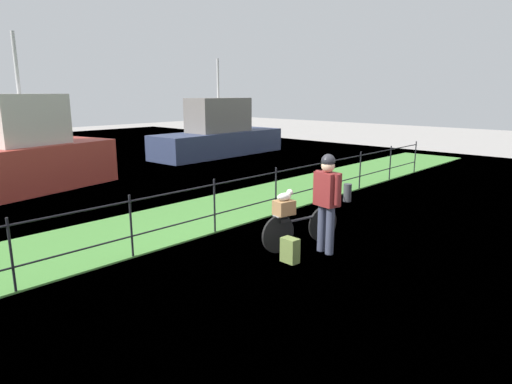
{
  "coord_description": "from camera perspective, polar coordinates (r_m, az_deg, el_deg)",
  "views": [
    {
      "loc": [
        -5.43,
        -4.12,
        2.66
      ],
      "look_at": [
        0.26,
        1.19,
        0.9
      ],
      "focal_mm": 31.07,
      "sensor_mm": 36.0,
      "label": 1
    }
  ],
  "objects": [
    {
      "name": "bicycle_main",
      "position": [
        7.79,
        5.74,
        -4.63
      ],
      "size": [
        1.65,
        0.39,
        0.65
      ],
      "color": "black",
      "rests_on": "ground"
    },
    {
      "name": "moored_boat_mid",
      "position": [
        13.76,
        -27.45,
        4.19
      ],
      "size": [
        4.85,
        3.05,
        4.22
      ],
      "color": "#9E3328",
      "rests_on": "ground"
    },
    {
      "name": "grass_strip",
      "position": [
        9.5,
        -10.06,
        -3.63
      ],
      "size": [
        27.0,
        2.4,
        0.03
      ],
      "primitive_type": "cube",
      "color": "#478438",
      "rests_on": "ground"
    },
    {
      "name": "cyclist_person",
      "position": [
        7.41,
        9.12,
        -0.36
      ],
      "size": [
        0.34,
        0.53,
        1.68
      ],
      "color": "#383D51",
      "rests_on": "ground"
    },
    {
      "name": "backpack_on_paving",
      "position": [
        7.13,
        4.4,
        -7.48
      ],
      "size": [
        0.2,
        0.29,
        0.4
      ],
      "primitive_type": "cube",
      "rotation": [
        0.0,
        0.0,
        1.5
      ],
      "color": "olive",
      "rests_on": "ground"
    },
    {
      "name": "mooring_bollard",
      "position": [
        11.23,
        11.68,
        -0.08
      ],
      "size": [
        0.2,
        0.2,
        0.44
      ],
      "primitive_type": "cylinder",
      "color": "#38383D",
      "rests_on": "ground"
    },
    {
      "name": "wooden_crate",
      "position": [
        7.44,
        3.63,
        -2.01
      ],
      "size": [
        0.37,
        0.31,
        0.24
      ],
      "primitive_type": "cube",
      "rotation": [
        0.0,
        0.0,
        -0.21
      ],
      "color": "olive",
      "rests_on": "bicycle_main"
    },
    {
      "name": "ground_plane",
      "position": [
        7.32,
        5.49,
        -8.63
      ],
      "size": [
        60.0,
        60.0,
        0.0
      ],
      "primitive_type": "plane",
      "color": "#9E9993"
    },
    {
      "name": "moored_boat_near",
      "position": [
        19.25,
        -4.79,
        7.35
      ],
      "size": [
        6.36,
        2.12,
        4.03
      ],
      "color": "#2D3856",
      "rests_on": "ground"
    },
    {
      "name": "terrier_dog",
      "position": [
        7.4,
        3.8,
        -0.5
      ],
      "size": [
        0.32,
        0.19,
        0.18
      ],
      "color": "silver",
      "rests_on": "wooden_crate"
    },
    {
      "name": "harbor_water",
      "position": [
        16.5,
        -27.12,
        2.05
      ],
      "size": [
        30.0,
        30.0,
        0.0
      ],
      "primitive_type": "plane",
      "color": "#426684",
      "rests_on": "ground"
    },
    {
      "name": "iron_fence",
      "position": [
        8.46,
        -5.38,
        -1.29
      ],
      "size": [
        18.04,
        0.04,
        1.06
      ],
      "color": "black",
      "rests_on": "ground"
    }
  ]
}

